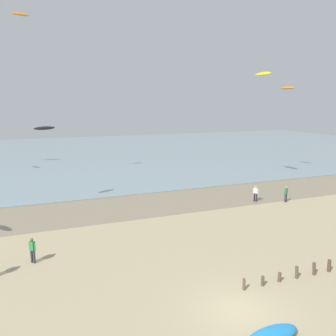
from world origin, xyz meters
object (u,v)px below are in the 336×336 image
kite_aloft_3 (263,74)px  kite_aloft_6 (288,88)px  kite_aloft_0 (20,14)px  grounded_kite (272,335)px  person_mid_beach (286,194)px  person_left_flank (256,193)px  person_nearest_camera (32,250)px  kite_aloft_1 (44,128)px

kite_aloft_3 → kite_aloft_6: 8.10m
kite_aloft_0 → kite_aloft_3: bearing=141.0°
kite_aloft_6 → grounded_kite: bearing=121.6°
grounded_kite → person_mid_beach: bearing=-134.5°
kite_aloft_0 → kite_aloft_6: size_ratio=0.86×
person_left_flank → kite_aloft_3: bearing=52.5°
person_nearest_camera → grounded_kite: size_ratio=0.64×
person_nearest_camera → kite_aloft_3: size_ratio=0.59×
person_left_flank → kite_aloft_3: kite_aloft_3 is taller
grounded_kite → kite_aloft_6: (24.53, 28.95, 12.10)m
person_mid_beach → kite_aloft_3: bearing=73.8°
person_nearest_camera → kite_aloft_0: kite_aloft_0 is taller
person_mid_beach → grounded_kite: size_ratio=0.64×
kite_aloft_1 → kite_aloft_6: size_ratio=0.95×
person_nearest_camera → person_mid_beach: same height
person_left_flank → kite_aloft_1: size_ratio=0.79×
person_mid_beach → kite_aloft_3: size_ratio=0.59×
person_nearest_camera → kite_aloft_6: bearing=26.5°
kite_aloft_0 → kite_aloft_6: bearing=150.8°
grounded_kite → kite_aloft_3: (17.49, 25.21, 13.53)m
person_left_flank → kite_aloft_6: 19.74m
person_nearest_camera → person_left_flank: (22.10, 6.63, 0.00)m
kite_aloft_3 → person_nearest_camera: bearing=-65.8°
person_nearest_camera → kite_aloft_1: size_ratio=0.79×
person_mid_beach → kite_aloft_1: 25.38m
person_left_flank → kite_aloft_6: kite_aloft_6 is taller
person_nearest_camera → kite_aloft_6: kite_aloft_6 is taller
grounded_kite → kite_aloft_1: kite_aloft_1 is taller
person_mid_beach → kite_aloft_6: (9.40, 11.87, 11.45)m
grounded_kite → kite_aloft_0: kite_aloft_0 is taller
kite_aloft_0 → person_left_flank: bearing=123.9°
person_mid_beach → person_left_flank: 3.14m
person_nearest_camera → kite_aloft_0: size_ratio=0.86×
kite_aloft_0 → kite_aloft_3: kite_aloft_0 is taller
grounded_kite → kite_aloft_3: 33.54m
person_nearest_camera → kite_aloft_6: (34.30, 17.10, 11.45)m
person_mid_beach → kite_aloft_3: 15.41m
grounded_kite → kite_aloft_0: size_ratio=1.35×
person_mid_beach → kite_aloft_0: kite_aloft_0 is taller
kite_aloft_1 → kite_aloft_3: (25.67, 0.95, 5.87)m
kite_aloft_0 → grounded_kite: bearing=86.3°
person_mid_beach → kite_aloft_0: size_ratio=0.86×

